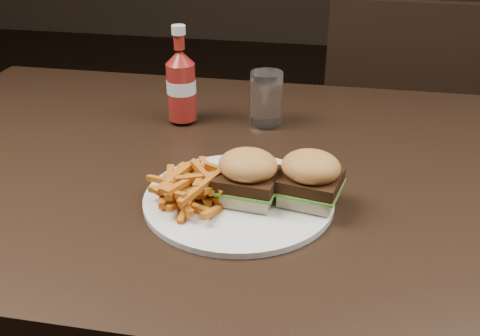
% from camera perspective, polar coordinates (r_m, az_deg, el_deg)
% --- Properties ---
extents(dining_table, '(1.20, 0.80, 0.04)m').
position_cam_1_polar(dining_table, '(0.93, -2.51, -0.26)').
color(dining_table, black).
rests_on(dining_table, ground).
extents(chair_far, '(0.46, 0.46, 0.04)m').
position_cam_1_polar(chair_far, '(1.73, 15.62, 1.45)').
color(chair_far, black).
rests_on(chair_far, ground).
extents(plate, '(0.27, 0.27, 0.01)m').
position_cam_1_polar(plate, '(0.80, -0.13, -3.19)').
color(plate, white).
rests_on(plate, dining_table).
extents(sandwich_half_a, '(0.08, 0.08, 0.02)m').
position_cam_1_polar(sandwich_half_a, '(0.78, 0.79, -2.49)').
color(sandwich_half_a, beige).
rests_on(sandwich_half_a, plate).
extents(sandwich_half_b, '(0.08, 0.08, 0.02)m').
position_cam_1_polar(sandwich_half_b, '(0.79, 7.04, -2.66)').
color(sandwich_half_b, beige).
rests_on(sandwich_half_b, plate).
extents(fries_pile, '(0.13, 0.13, 0.05)m').
position_cam_1_polar(fries_pile, '(0.79, -4.23, -1.50)').
color(fries_pile, '#AD4A25').
rests_on(fries_pile, plate).
extents(ketchup_bottle, '(0.06, 0.06, 0.11)m').
position_cam_1_polar(ketchup_bottle, '(1.05, -5.95, 7.72)').
color(ketchup_bottle, maroon).
rests_on(ketchup_bottle, dining_table).
extents(tumbler, '(0.07, 0.07, 0.09)m').
position_cam_1_polar(tumbler, '(1.03, 2.68, 7.19)').
color(tumbler, white).
rests_on(tumbler, dining_table).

